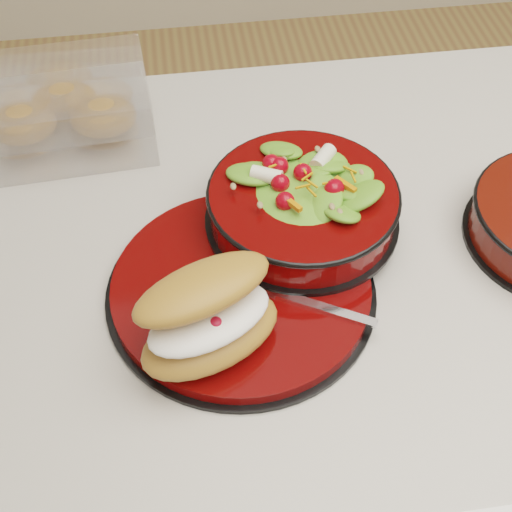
{
  "coord_description": "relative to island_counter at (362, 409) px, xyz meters",
  "views": [
    {
      "loc": [
        -0.26,
        -0.57,
        1.54
      ],
      "look_at": [
        -0.19,
        -0.05,
        0.94
      ],
      "focal_mm": 50.0,
      "sensor_mm": 36.0,
      "label": 1
    }
  ],
  "objects": [
    {
      "name": "pastry_box",
      "position": [
        -0.41,
        0.24,
        0.49
      ],
      "size": [
        0.25,
        0.19,
        0.09
      ],
      "rotation": [
        0.0,
        0.0,
        0.07
      ],
      "color": "white",
      "rests_on": "island_counter"
    },
    {
      "name": "island_counter",
      "position": [
        0.0,
        0.0,
        0.0
      ],
      "size": [
        1.24,
        0.74,
        0.9
      ],
      "color": "silver",
      "rests_on": "ground"
    },
    {
      "name": "fork",
      "position": [
        -0.14,
        -0.11,
        0.47
      ],
      "size": [
        0.14,
        0.09,
        0.0
      ],
      "rotation": [
        0.0,
        0.0,
        1.06
      ],
      "color": "silver",
      "rests_on": "dinner_plate"
    },
    {
      "name": "salad_bowl",
      "position": [
        -0.12,
        0.01,
        0.5
      ],
      "size": [
        0.23,
        0.23,
        0.1
      ],
      "rotation": [
        0.0,
        0.0,
        0.06
      ],
      "color": "black",
      "rests_on": "dinner_plate"
    },
    {
      "name": "dinner_plate",
      "position": [
        -0.21,
        -0.07,
        0.46
      ],
      "size": [
        0.31,
        0.31,
        0.02
      ],
      "rotation": [
        0.0,
        0.0,
        0.4
      ],
      "color": "black",
      "rests_on": "island_counter"
    },
    {
      "name": "croissant",
      "position": [
        -0.25,
        -0.14,
        0.51
      ],
      "size": [
        0.17,
        0.15,
        0.09
      ],
      "rotation": [
        0.0,
        0.0,
        0.42
      ],
      "color": "#AA7033",
      "rests_on": "dinner_plate"
    }
  ]
}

